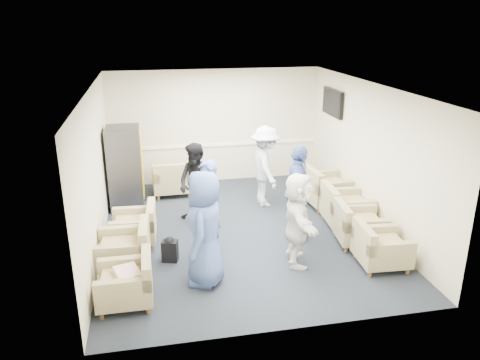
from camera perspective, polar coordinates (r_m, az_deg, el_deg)
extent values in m
plane|color=black|center=(8.88, -0.01, -6.26)|extent=(6.00, 6.00, 0.00)
plane|color=white|center=(8.09, -0.01, 11.25)|extent=(6.00, 6.00, 0.00)
cube|color=beige|center=(11.25, -3.02, 6.52)|extent=(5.00, 0.02, 2.70)
cube|color=beige|center=(5.68, 5.98, -6.75)|extent=(5.00, 0.02, 2.70)
cube|color=beige|center=(8.29, -17.20, 0.99)|extent=(0.02, 6.00, 2.70)
cube|color=beige|center=(9.19, 15.48, 2.92)|extent=(0.02, 6.00, 2.70)
cube|color=white|center=(11.34, -2.97, 4.28)|extent=(4.98, 0.04, 0.06)
cube|color=black|center=(10.61, 11.23, 9.26)|extent=(0.07, 1.00, 0.58)
cube|color=black|center=(10.60, 11.05, 9.26)|extent=(0.01, 0.92, 0.50)
cube|color=#4A4A51|center=(10.65, 11.38, 8.47)|extent=(0.04, 0.10, 0.25)
cube|color=#92865E|center=(6.91, -13.84, -12.75)|extent=(0.76, 0.76, 0.25)
cube|color=#998054|center=(6.82, -13.95, -11.53)|extent=(0.53, 0.49, 0.09)
cube|color=#92865E|center=(6.74, -11.31, -10.40)|extent=(0.13, 0.76, 0.36)
cube|color=#92865E|center=(7.74, -14.01, -8.90)|extent=(0.86, 0.86, 0.27)
cube|color=#998054|center=(7.66, -14.12, -7.69)|extent=(0.59, 0.56, 0.10)
cube|color=#92865E|center=(7.56, -11.62, -6.62)|extent=(0.17, 0.82, 0.38)
cube|color=#92865E|center=(8.55, -12.82, -6.10)|extent=(0.82, 0.82, 0.25)
cube|color=#998054|center=(8.48, -12.90, -5.04)|extent=(0.57, 0.53, 0.09)
cube|color=#92865E|center=(8.40, -10.78, -4.11)|extent=(0.18, 0.78, 0.36)
cube|color=#92865E|center=(7.97, 16.86, -8.43)|extent=(0.82, 0.82, 0.25)
cube|color=#998054|center=(7.89, 16.98, -7.32)|extent=(0.57, 0.53, 0.09)
cube|color=#92865E|center=(7.71, 14.89, -6.64)|extent=(0.18, 0.78, 0.36)
cube|color=#92865E|center=(8.62, 14.34, -5.93)|extent=(0.90, 0.90, 0.27)
cube|color=#998054|center=(8.54, 14.44, -4.83)|extent=(0.62, 0.59, 0.10)
cube|color=#92865E|center=(8.38, 12.33, -4.06)|extent=(0.23, 0.82, 0.38)
cube|color=#92865E|center=(9.31, 12.83, -3.80)|extent=(0.91, 0.91, 0.28)
cube|color=#998054|center=(9.24, 12.92, -2.72)|extent=(0.63, 0.59, 0.10)
cube|color=#92865E|center=(9.07, 10.89, -1.97)|extent=(0.20, 0.85, 0.40)
cube|color=#92865E|center=(10.14, 10.63, -1.59)|extent=(0.97, 0.97, 0.30)
cube|color=#998054|center=(10.07, 10.70, -0.53)|extent=(0.67, 0.63, 0.11)
cube|color=#92865E|center=(9.86, 8.80, 0.13)|extent=(0.22, 0.91, 0.42)
cube|color=#92865E|center=(10.75, -8.28, -0.31)|extent=(0.87, 0.87, 0.28)
cube|color=#998054|center=(10.69, -8.32, 0.65)|extent=(0.57, 0.61, 0.10)
cube|color=#92865E|center=(10.31, -8.19, 0.82)|extent=(0.85, 0.16, 0.40)
cube|color=#4A4A51|center=(10.03, -13.82, 1.47)|extent=(0.68, 0.81, 1.71)
cube|color=orange|center=(9.99, -11.86, 2.07)|extent=(0.02, 0.69, 1.37)
cube|color=black|center=(10.22, -11.58, -1.78)|extent=(0.02, 0.41, 0.11)
cube|color=black|center=(7.88, -8.53, -8.54)|extent=(0.29, 0.24, 0.36)
sphere|color=black|center=(7.81, -8.59, -7.47)|extent=(0.18, 0.18, 0.18)
cube|color=beige|center=(6.79, -13.56, -11.08)|extent=(0.42, 0.48, 0.12)
imported|color=#41599C|center=(6.92, -4.31, -5.94)|extent=(0.80, 1.00, 1.78)
imported|color=#41599C|center=(7.81, -3.94, -3.42)|extent=(0.63, 0.71, 1.64)
imported|color=black|center=(8.99, -5.33, -0.52)|extent=(0.97, 0.98, 1.60)
imported|color=white|center=(9.83, 3.11, 1.66)|extent=(0.67, 1.13, 1.72)
imported|color=#41599C|center=(8.40, 7.03, -1.52)|extent=(0.70, 1.10, 1.74)
imported|color=white|center=(7.55, 7.04, -4.74)|extent=(0.71, 1.50, 1.56)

